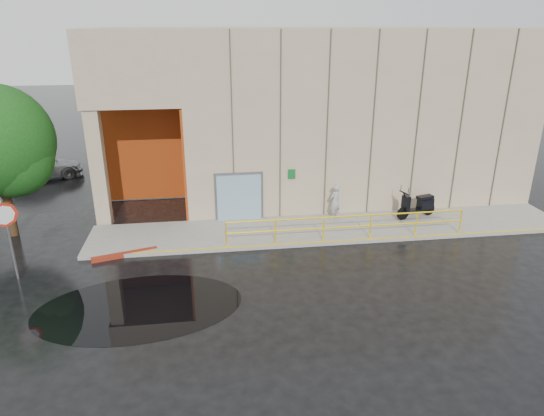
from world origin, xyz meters
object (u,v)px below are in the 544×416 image
at_px(stop_sign, 7,225).
at_px(red_curb, 125,255).
at_px(tree_near, 0,145).
at_px(scooter, 418,199).
at_px(person, 335,202).
at_px(car_c, 36,167).

height_order(stop_sign, red_curb, stop_sign).
xyz_separation_m(stop_sign, tree_near, (-1.30, 3.91, 1.77)).
height_order(stop_sign, tree_near, tree_near).
bearing_deg(red_curb, scooter, 9.03).
distance_m(scooter, stop_sign, 16.02).
bearing_deg(person, scooter, 140.04).
xyz_separation_m(stop_sign, red_curb, (3.38, 1.26, -1.92)).
height_order(person, red_curb, person).
distance_m(person, scooter, 3.64).
xyz_separation_m(car_c, tree_near, (1.53, -7.93, 3.08)).
bearing_deg(scooter, red_curb, 173.64).
distance_m(scooter, car_c, 20.41).
relative_size(person, red_curb, 0.65).
xyz_separation_m(scooter, tree_near, (-16.96, 0.70, 2.76)).
height_order(scooter, car_c, scooter).
bearing_deg(car_c, stop_sign, 171.65).
xyz_separation_m(stop_sign, car_c, (-2.83, 11.83, -1.31)).
relative_size(stop_sign, red_curb, 1.16).
bearing_deg(stop_sign, person, 3.60).
xyz_separation_m(person, red_curb, (-8.67, -2.32, -0.84)).
relative_size(scooter, tree_near, 0.33).
xyz_separation_m(scooter, red_curb, (-12.28, -1.95, -0.94)).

